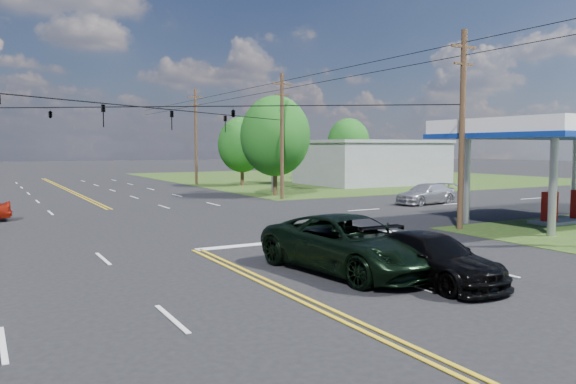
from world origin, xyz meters
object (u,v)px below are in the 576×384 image
retail_ne (372,163)px  pole_se (462,127)px  pole_ne (282,135)px  tree_far_r (349,142)px  gas_canopy (567,133)px  tree_right_b (242,145)px  pole_right_far (196,136)px  tree_right_a (275,136)px  pickup_dkgreen (350,244)px  suv_black (431,258)px

retail_ne → pole_se: 33.72m
pole_ne → tree_far_r: (21.00, 21.00, -0.37)m
gas_canopy → tree_right_b: (-3.00, 34.00, -0.49)m
pole_right_far → tree_far_r: size_ratio=1.31×
retail_ne → gas_canopy: 31.88m
tree_right_a → pickup_dkgreen: size_ratio=1.26×
pole_right_far → tree_far_r: pole_right_far is taller
pole_ne → tree_right_b: size_ratio=1.34×
pole_se → pickup_dkgreen: size_ratio=1.46×
gas_canopy → pickup_dkgreen: size_ratio=1.88×
pole_right_far → suv_black: bearing=-101.1°
gas_canopy → tree_far_r: size_ratio=1.60×
gas_canopy → pole_ne: pole_ne is taller
pole_ne → gas_canopy: bearing=-71.1°
tree_far_r → pickup_dkgreen: tree_far_r is taller
retail_ne → suv_black: size_ratio=2.82×
gas_canopy → tree_right_a: (-5.50, 22.00, 0.16)m
gas_canopy → suv_black: (-15.21, -6.25, -3.99)m
pickup_dkgreen → tree_right_b: bearing=62.9°
pole_se → pickup_dkgreen: pole_se is taller
pole_se → pole_right_far: 37.00m
retail_ne → tree_right_a: size_ratio=1.71×
pole_ne → pickup_dkgreen: 25.37m
retail_ne → pickup_dkgreen: (-27.00, -33.97, -1.30)m
pole_se → tree_right_b: (3.50, 33.00, -0.70)m
gas_canopy → pole_right_far: size_ratio=1.22×
pickup_dkgreen → pole_ne: bearing=58.9°
retail_ne → pole_right_far: (-17.00, 8.00, 2.97)m
gas_canopy → tree_far_r: (14.50, 40.00, -0.17)m
gas_canopy → tree_right_b: bearing=95.0°
pole_right_far → tree_right_b: pole_right_far is taller
suv_black → tree_far_r: bearing=56.5°
pole_ne → pickup_dkgreen: bearing=-113.5°
retail_ne → tree_far_r: 11.02m
tree_right_a → tree_right_b: 12.27m
tree_far_r → pole_se: bearing=-118.3°
pole_right_far → tree_right_a: bearing=-86.4°
gas_canopy → pole_ne: 20.08m
pole_se → tree_far_r: 44.30m
tree_right_a → pickup_dkgreen: bearing=-113.0°
tree_right_b → gas_canopy: bearing=-85.0°
tree_far_r → suv_black: 55.10m
pole_ne → pole_right_far: bearing=90.0°
retail_ne → pickup_dkgreen: size_ratio=2.16×
tree_right_a → suv_black: 30.16m
gas_canopy → pole_se: size_ratio=1.28×
tree_right_a → suv_black: size_ratio=1.65×
pole_ne → suv_black: 27.04m
gas_canopy → pole_ne: size_ratio=1.28×
retail_ne → pole_right_far: pole_right_far is taller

